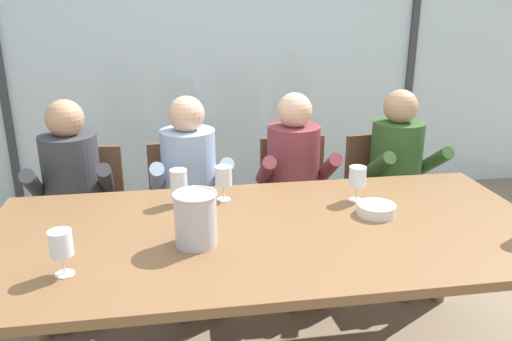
% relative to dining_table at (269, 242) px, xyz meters
% --- Properties ---
extents(ground, '(14.00, 14.00, 0.00)m').
position_rel_dining_table_xyz_m(ground, '(0.00, 1.00, -0.71)').
color(ground, '#847056').
extents(window_glass_panel, '(7.65, 0.03, 2.60)m').
position_rel_dining_table_xyz_m(window_glass_panel, '(0.00, 2.39, 0.59)').
color(window_glass_panel, silver).
rests_on(window_glass_panel, ground).
extents(window_mullion_right, '(0.06, 0.06, 2.60)m').
position_rel_dining_table_xyz_m(window_mullion_right, '(1.72, 2.37, 0.59)').
color(window_mullion_right, '#38383D').
rests_on(window_mullion_right, ground).
extents(hillside_vineyard, '(13.65, 2.40, 1.63)m').
position_rel_dining_table_xyz_m(hillside_vineyard, '(0.00, 6.75, 0.11)').
color(hillside_vineyard, '#568942').
rests_on(hillside_vineyard, ground).
extents(dining_table, '(2.45, 1.13, 0.77)m').
position_rel_dining_table_xyz_m(dining_table, '(0.00, 0.00, 0.00)').
color(dining_table, brown).
rests_on(dining_table, ground).
extents(chair_near_curtain, '(0.47, 0.47, 0.87)m').
position_rel_dining_table_xyz_m(chair_near_curtain, '(-0.93, 0.98, -0.20)').
color(chair_near_curtain, brown).
rests_on(chair_near_curtain, ground).
extents(chair_left_of_center, '(0.44, 0.44, 0.87)m').
position_rel_dining_table_xyz_m(chair_left_of_center, '(-0.35, 0.98, -0.20)').
color(chair_left_of_center, brown).
rests_on(chair_left_of_center, ground).
extents(chair_center, '(0.45, 0.45, 0.87)m').
position_rel_dining_table_xyz_m(chair_center, '(0.36, 1.00, -0.20)').
color(chair_center, brown).
rests_on(chair_center, ground).
extents(chair_right_of_center, '(0.49, 0.49, 0.87)m').
position_rel_dining_table_xyz_m(chair_right_of_center, '(0.94, 0.99, -0.20)').
color(chair_right_of_center, brown).
rests_on(chair_right_of_center, ground).
extents(person_charcoal_jacket, '(0.49, 0.63, 1.19)m').
position_rel_dining_table_xyz_m(person_charcoal_jacket, '(-0.97, 0.84, -0.03)').
color(person_charcoal_jacket, '#38383D').
rests_on(person_charcoal_jacket, ground).
extents(person_pale_blue_shirt, '(0.48, 0.62, 1.19)m').
position_rel_dining_table_xyz_m(person_pale_blue_shirt, '(-0.31, 0.84, -0.03)').
color(person_pale_blue_shirt, '#9EB2D1').
rests_on(person_pale_blue_shirt, ground).
extents(person_maroon_top, '(0.47, 0.61, 1.19)m').
position_rel_dining_table_xyz_m(person_maroon_top, '(0.32, 0.84, -0.03)').
color(person_maroon_top, brown).
rests_on(person_maroon_top, ground).
extents(person_olive_shirt, '(0.49, 0.63, 1.19)m').
position_rel_dining_table_xyz_m(person_olive_shirt, '(0.99, 0.84, -0.03)').
color(person_olive_shirt, '#2D5123').
rests_on(person_olive_shirt, ground).
extents(ice_bucket_primary, '(0.18, 0.18, 0.22)m').
position_rel_dining_table_xyz_m(ice_bucket_primary, '(-0.32, -0.09, 0.18)').
color(ice_bucket_primary, '#B7B7BC').
rests_on(ice_bucket_primary, dining_table).
extents(tasting_bowl, '(0.18, 0.18, 0.05)m').
position_rel_dining_table_xyz_m(tasting_bowl, '(0.52, 0.07, 0.09)').
color(tasting_bowl, silver).
rests_on(tasting_bowl, dining_table).
extents(wine_glass_by_left_taster, '(0.08, 0.08, 0.17)m').
position_rel_dining_table_xyz_m(wine_glass_by_left_taster, '(-0.81, -0.26, 0.18)').
color(wine_glass_by_left_taster, silver).
rests_on(wine_glass_by_left_taster, dining_table).
extents(wine_glass_near_bucket, '(0.08, 0.08, 0.17)m').
position_rel_dining_table_xyz_m(wine_glass_near_bucket, '(0.49, 0.26, 0.19)').
color(wine_glass_near_bucket, silver).
rests_on(wine_glass_near_bucket, dining_table).
extents(wine_glass_by_right_taster, '(0.08, 0.08, 0.17)m').
position_rel_dining_table_xyz_m(wine_glass_by_right_taster, '(-0.38, 0.35, 0.18)').
color(wine_glass_by_right_taster, silver).
rests_on(wine_glass_by_right_taster, dining_table).
extents(wine_glass_spare_empty, '(0.08, 0.08, 0.17)m').
position_rel_dining_table_xyz_m(wine_glass_spare_empty, '(-0.16, 0.36, 0.18)').
color(wine_glass_spare_empty, silver).
rests_on(wine_glass_spare_empty, dining_table).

